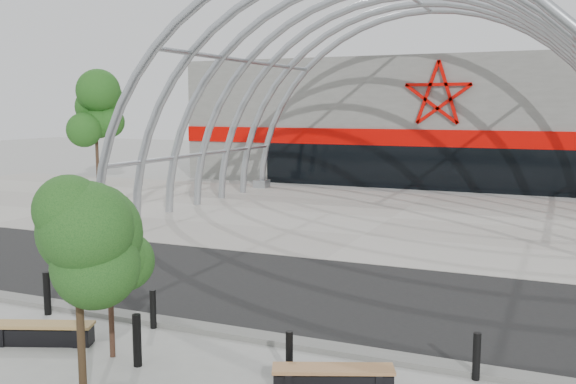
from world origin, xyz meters
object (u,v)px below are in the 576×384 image
street_tree_1 (77,248)px  bench_0 (42,334)px  bollard_2 (137,340)px  bench_1 (333,380)px  street_tree_0 (108,237)px

street_tree_1 → bench_0: (-2.84, 2.00, -2.49)m
street_tree_1 → bollard_2: size_ratio=3.69×
bench_0 → bench_1: bench_0 is taller
street_tree_1 → bench_1: (3.50, 2.29, -2.49)m
street_tree_0 → bollard_2: size_ratio=3.30×
bench_0 → bollard_2: bearing=-3.5°
street_tree_0 → bench_1: street_tree_0 is taller
street_tree_0 → bench_1: bearing=3.2°
street_tree_0 → bollard_2: street_tree_0 is taller
bench_1 → bollard_2: size_ratio=2.09×
bench_1 → street_tree_1: bearing=-146.9°
bench_0 → bench_1: 6.35m
street_tree_1 → bench_1: size_ratio=1.77×
street_tree_0 → bollard_2: bearing=-14.0°
street_tree_0 → street_tree_1: bearing=-62.8°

